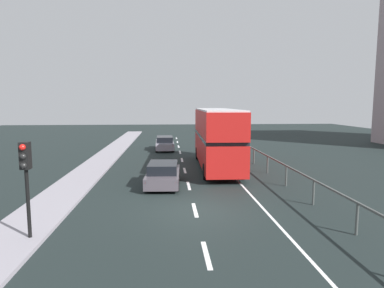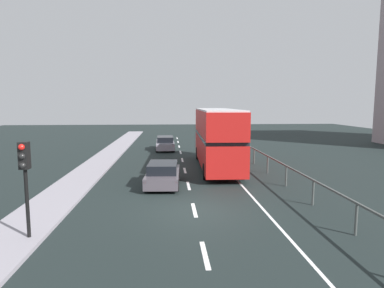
{
  "view_description": "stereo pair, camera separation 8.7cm",
  "coord_description": "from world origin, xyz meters",
  "px_view_note": "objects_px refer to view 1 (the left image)",
  "views": [
    {
      "loc": [
        -1.15,
        -14.02,
        4.62
      ],
      "look_at": [
        0.39,
        6.92,
        2.05
      ],
      "focal_mm": 30.94,
      "sensor_mm": 36.0,
      "label": 1
    },
    {
      "loc": [
        -1.07,
        -14.02,
        4.62
      ],
      "look_at": [
        0.39,
        6.92,
        2.05
      ],
      "focal_mm": 30.94,
      "sensor_mm": 36.0,
      "label": 2
    }
  ],
  "objects_px": {
    "double_decker_bus_red": "(217,137)",
    "hatchback_car_near": "(163,174)",
    "traffic_signal_pole": "(26,167)",
    "sedan_car_ahead": "(165,143)"
  },
  "relations": [
    {
      "from": "hatchback_car_near",
      "to": "traffic_signal_pole",
      "type": "height_order",
      "value": "traffic_signal_pole"
    },
    {
      "from": "traffic_signal_pole",
      "to": "sedan_car_ahead",
      "type": "distance_m",
      "value": 22.48
    },
    {
      "from": "double_decker_bus_red",
      "to": "hatchback_car_near",
      "type": "bearing_deg",
      "value": -126.15
    },
    {
      "from": "double_decker_bus_red",
      "to": "hatchback_car_near",
      "type": "height_order",
      "value": "double_decker_bus_red"
    },
    {
      "from": "double_decker_bus_red",
      "to": "traffic_signal_pole",
      "type": "relative_size",
      "value": 3.29
    },
    {
      "from": "hatchback_car_near",
      "to": "traffic_signal_pole",
      "type": "xyz_separation_m",
      "value": [
        -4.39,
        -7.44,
        1.93
      ]
    },
    {
      "from": "hatchback_car_near",
      "to": "double_decker_bus_red",
      "type": "bearing_deg",
      "value": 55.27
    },
    {
      "from": "traffic_signal_pole",
      "to": "hatchback_car_near",
      "type": "bearing_deg",
      "value": 59.45
    },
    {
      "from": "double_decker_bus_red",
      "to": "hatchback_car_near",
      "type": "xyz_separation_m",
      "value": [
        -3.79,
        -4.92,
        -1.63
      ]
    },
    {
      "from": "sedan_car_ahead",
      "to": "double_decker_bus_red",
      "type": "bearing_deg",
      "value": -69.65
    }
  ]
}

